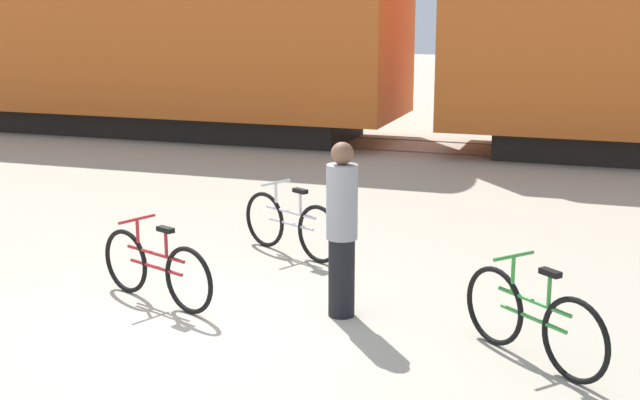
# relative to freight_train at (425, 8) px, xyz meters

# --- Properties ---
(ground_plane) EXTENTS (80.00, 80.00, 0.00)m
(ground_plane) POSITION_rel_freight_train_xyz_m (0.00, -11.07, -2.85)
(ground_plane) COLOR #B2A893
(freight_train) EXTENTS (27.57, 3.15, 5.45)m
(freight_train) POSITION_rel_freight_train_xyz_m (0.00, 0.00, 0.00)
(freight_train) COLOR black
(freight_train) RESTS_ON ground_plane
(rail_near) EXTENTS (39.57, 0.07, 0.01)m
(rail_near) POSITION_rel_freight_train_xyz_m (0.00, -0.72, -2.84)
(rail_near) COLOR #4C4238
(rail_near) RESTS_ON ground_plane
(rail_far) EXTENTS (39.57, 0.07, 0.01)m
(rail_far) POSITION_rel_freight_train_xyz_m (0.00, 0.72, -2.84)
(rail_far) COLOR #4C4238
(rail_far) RESTS_ON ground_plane
(bicycle_maroon) EXTENTS (1.60, 0.68, 0.86)m
(bicycle_maroon) POSITION_rel_freight_train_xyz_m (-0.52, -10.40, -2.48)
(bicycle_maroon) COLOR black
(bicycle_maroon) RESTS_ON ground_plane
(bicycle_silver) EXTENTS (1.52, 0.81, 0.87)m
(bicycle_silver) POSITION_rel_freight_train_xyz_m (0.18, -8.31, -2.47)
(bicycle_silver) COLOR black
(bicycle_silver) RESTS_ON ground_plane
(bicycle_green) EXTENTS (1.33, 1.13, 0.91)m
(bicycle_green) POSITION_rel_freight_train_xyz_m (3.31, -10.72, -2.46)
(bicycle_green) COLOR black
(bicycle_green) RESTS_ON ground_plane
(person_in_grey) EXTENTS (0.31, 0.31, 1.75)m
(person_in_grey) POSITION_rel_freight_train_xyz_m (1.40, -10.15, -1.96)
(person_in_grey) COLOR black
(person_in_grey) RESTS_ON ground_plane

